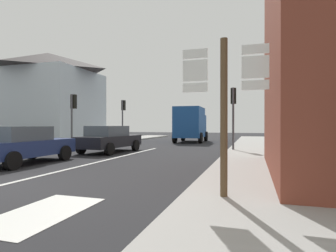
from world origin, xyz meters
The scene contains 13 objects.
ground_plane centered at (0.00, 10.00, 0.00)m, with size 80.00×80.00×0.00m, color #232326.
sidewalk_right centered at (6.14, 8.00, 0.07)m, with size 2.90×44.00×0.14m, color #9E9B96.
sidewalk_left centered at (-6.14, 8.00, 0.07)m, with size 2.90×44.00×0.14m, color #9E9B96.
lane_centre_stripe centered at (0.00, 6.00, 0.01)m, with size 0.16×12.00×0.01m, color silver.
lane_turn_arrow centered at (2.58, -1.00, 0.01)m, with size 1.20×2.20×0.01m, color silver.
clapboard_house_left centered at (-11.76, 15.93, 4.07)m, with size 8.41×8.24×8.07m.
sedan_near centered at (-2.54, 3.71, 0.76)m, with size 1.97×4.20×1.47m.
sedan_far centered at (-1.56, 8.78, 0.76)m, with size 2.23×4.33×1.47m.
delivery_truck centered at (0.76, 19.18, 1.65)m, with size 2.62×5.07×3.05m.
route_sign_post centered at (5.53, 0.54, 1.91)m, with size 1.66×0.14×3.20m.
traffic_light_near_left centered at (-4.99, 10.27, 2.58)m, with size 0.30×0.49×3.48m.
traffic_light_far_left centered at (-4.99, 17.43, 2.76)m, with size 0.30×0.49×3.73m.
traffic_light_near_right centered at (4.99, 11.20, 2.69)m, with size 0.30×0.49×3.63m.
Camera 1 is at (6.07, -4.92, 1.52)m, focal length 29.61 mm.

